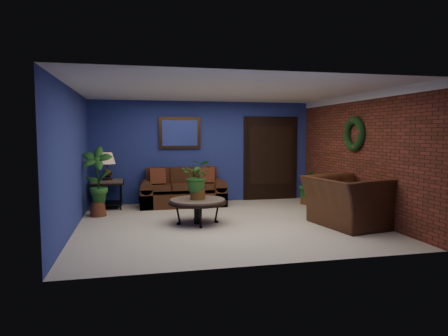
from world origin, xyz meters
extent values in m
plane|color=beige|center=(0.00, 0.00, 0.00)|extent=(5.50, 5.50, 0.00)
cube|color=navy|center=(0.00, 2.50, 1.25)|extent=(5.50, 0.04, 2.50)
cube|color=navy|center=(-2.75, 0.00, 1.25)|extent=(0.04, 5.00, 2.50)
cube|color=maroon|center=(2.75, 0.00, 1.25)|extent=(0.04, 5.00, 2.50)
cube|color=silver|center=(0.00, 0.00, 2.50)|extent=(5.50, 5.00, 0.02)
cube|color=white|center=(2.72, 0.00, 2.43)|extent=(0.03, 5.00, 0.14)
cube|color=#452C14|center=(-0.60, 2.46, 1.72)|extent=(1.02, 0.06, 0.77)
cube|color=black|center=(1.75, 2.47, 1.05)|extent=(1.44, 0.06, 2.18)
torus|color=black|center=(2.69, 0.05, 1.70)|extent=(0.16, 0.72, 0.72)
cube|color=#401F12|center=(-0.60, 2.00, 0.16)|extent=(2.00, 0.86, 0.33)
cube|color=#401F12|center=(-0.60, 2.31, 0.46)|extent=(1.70, 0.24, 0.82)
cube|color=#401F12|center=(-1.17, 1.95, 0.47)|extent=(0.55, 0.59, 0.13)
cube|color=#401F12|center=(-0.60, 1.95, 0.47)|extent=(0.55, 0.59, 0.13)
cube|color=#401F12|center=(-0.03, 1.95, 0.47)|extent=(0.55, 0.59, 0.13)
cube|color=#401F12|center=(-1.45, 2.00, 0.23)|extent=(0.29, 0.86, 0.45)
cube|color=#401F12|center=(0.25, 2.00, 0.23)|extent=(0.29, 0.86, 0.45)
cube|color=maroon|center=(-1.18, 1.98, 0.72)|extent=(0.36, 0.11, 0.36)
cube|color=maroon|center=(-0.02, 1.98, 0.72)|extent=(0.36, 0.11, 0.36)
cylinder|color=#4F4B45|center=(-0.54, 0.06, 0.45)|extent=(1.04, 1.04, 0.05)
cylinder|color=black|center=(-0.54, 0.06, 0.41)|extent=(1.10, 1.10, 0.05)
cylinder|color=black|center=(-0.54, 0.06, 0.21)|extent=(0.14, 0.14, 0.42)
cube|color=#4F4B45|center=(-2.30, 2.05, 0.63)|extent=(0.68, 0.68, 0.05)
cube|color=black|center=(-2.30, 2.05, 0.59)|extent=(0.72, 0.72, 0.04)
cube|color=black|center=(-2.30, 2.05, 0.12)|extent=(0.61, 0.61, 0.03)
cylinder|color=black|center=(-2.58, 1.77, 0.31)|extent=(0.03, 0.03, 0.63)
cylinder|color=black|center=(-2.02, 1.77, 0.31)|extent=(0.03, 0.03, 0.63)
cylinder|color=black|center=(-2.58, 2.33, 0.31)|extent=(0.03, 0.03, 0.63)
cylinder|color=black|center=(-2.02, 2.33, 0.31)|extent=(0.03, 0.03, 0.63)
cylinder|color=#452C14|center=(-2.30, 2.05, 0.68)|extent=(0.22, 0.22, 0.05)
sphere|color=#452C14|center=(-2.30, 2.05, 0.78)|extent=(0.20, 0.20, 0.20)
cylinder|color=#452C14|center=(-2.30, 2.05, 0.95)|extent=(0.02, 0.02, 0.25)
cone|color=#967458|center=(-2.30, 2.05, 1.13)|extent=(0.36, 0.36, 0.25)
cube|color=#543118|center=(0.08, 2.05, 0.44)|extent=(0.48, 0.48, 0.04)
torus|color=#543118|center=(0.04, 2.23, 0.75)|extent=(0.38, 0.12, 0.38)
cylinder|color=#543118|center=(-0.05, 1.84, 0.21)|extent=(0.03, 0.03, 0.42)
cylinder|color=#543118|center=(0.29, 1.92, 0.21)|extent=(0.03, 0.03, 0.42)
cylinder|color=#543118|center=(-0.12, 2.18, 0.21)|extent=(0.03, 0.03, 0.42)
cylinder|color=#543118|center=(0.21, 2.26, 0.21)|extent=(0.03, 0.03, 0.42)
imported|color=#401F12|center=(2.15, -0.71, 0.46)|extent=(1.47, 1.61, 0.92)
cylinder|color=brown|center=(-0.54, 0.06, 0.56)|extent=(0.28, 0.28, 0.18)
imported|color=#1C4D18|center=(-0.54, 0.06, 0.91)|extent=(0.67, 0.62, 0.62)
cylinder|color=brown|center=(2.35, 1.57, 0.10)|extent=(0.26, 0.26, 0.20)
imported|color=#1C4D18|center=(2.35, 1.57, 0.48)|extent=(0.41, 0.35, 0.67)
cylinder|color=brown|center=(-2.45, 1.21, 0.15)|extent=(0.34, 0.34, 0.30)
imported|color=#1C4D18|center=(-2.45, 1.21, 0.85)|extent=(0.70, 0.54, 1.20)
camera|label=1|loc=(-1.67, -7.33, 1.72)|focal=32.00mm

